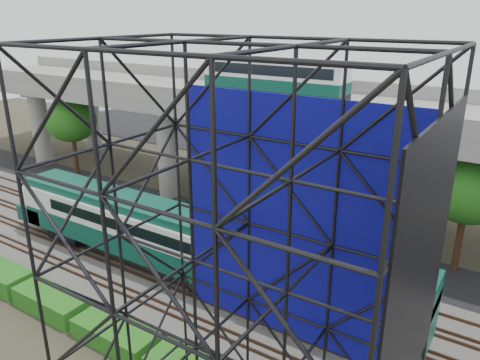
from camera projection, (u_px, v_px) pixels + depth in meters
The scene contains 13 objects.
ground at pixel (159, 296), 27.40m from camera, with size 140.00×140.00×0.00m, color #474233.
ballast_bed at pixel (181, 279), 28.95m from camera, with size 90.00×12.00×0.20m, color slate.
service_road at pixel (252, 230), 35.70m from camera, with size 90.00×5.00×0.08m, color black.
parking_lot at pixel (358, 156), 54.28m from camera, with size 90.00×18.00×0.08m, color black.
harbor_water at pixel (407, 121), 71.69m from camera, with size 140.00×40.00×0.03m, color #486977.
rail_tracks at pixel (181, 277), 28.89m from camera, with size 90.00×9.52×0.16m.
commuter_train at pixel (162, 234), 28.71m from camera, with size 29.30×3.06×4.30m.
overpass at pixel (288, 112), 37.35m from camera, with size 80.00×12.00×12.40m.
scaffold_tower at pixel (238, 323), 13.09m from camera, with size 9.36×6.36×15.00m.
hedge_strip at pixel (115, 334), 23.30m from camera, with size 34.60×1.80×1.20m.
trees at pixel (241, 136), 40.70m from camera, with size 40.94×16.94×7.69m.
suv at pixel (215, 208), 37.71m from camera, with size 2.35×5.09×1.41m, color black.
parked_cars at pixel (360, 151), 53.67m from camera, with size 37.58×9.62×1.31m.
Camera 1 is at (16.75, -17.17, 15.65)m, focal length 35.00 mm.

